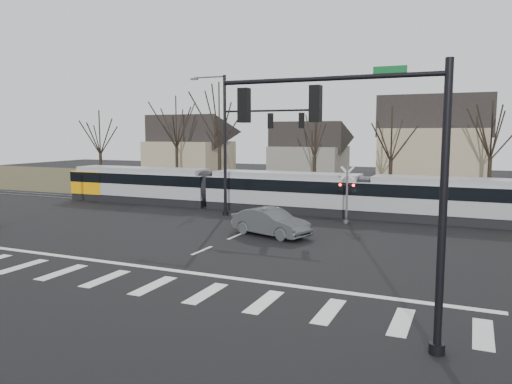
% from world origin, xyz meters
% --- Properties ---
extents(ground, '(140.00, 140.00, 0.00)m').
position_xyz_m(ground, '(0.00, 0.00, 0.00)').
color(ground, black).
extents(grass_verge, '(140.00, 28.00, 0.01)m').
position_xyz_m(grass_verge, '(0.00, 32.00, 0.01)').
color(grass_verge, '#38331E').
rests_on(grass_verge, ground).
extents(crosswalk, '(27.00, 2.60, 0.01)m').
position_xyz_m(crosswalk, '(0.00, -4.00, 0.01)').
color(crosswalk, silver).
rests_on(crosswalk, ground).
extents(stop_line, '(28.00, 0.35, 0.01)m').
position_xyz_m(stop_line, '(0.00, -1.80, 0.01)').
color(stop_line, silver).
rests_on(stop_line, ground).
extents(lane_dashes, '(0.18, 30.00, 0.01)m').
position_xyz_m(lane_dashes, '(0.00, 16.00, 0.01)').
color(lane_dashes, silver).
rests_on(lane_dashes, ground).
extents(rail_pair, '(90.00, 1.52, 0.06)m').
position_xyz_m(rail_pair, '(0.00, 15.80, 0.03)').
color(rail_pair, '#59595E').
rests_on(rail_pair, ground).
extents(tram, '(39.95, 2.97, 3.03)m').
position_xyz_m(tram, '(-0.75, 16.00, 1.65)').
color(tram, gray).
rests_on(tram, ground).
extents(sedan, '(4.71, 6.00, 1.64)m').
position_xyz_m(sedan, '(1.85, 6.92, 0.82)').
color(sedan, '#424648').
rests_on(sedan, ground).
extents(signal_pole_near_right, '(6.72, 0.44, 8.00)m').
position_xyz_m(signal_pole_near_right, '(10.11, -6.00, 5.17)').
color(signal_pole_near_right, black).
rests_on(signal_pole_near_right, ground).
extents(signal_pole_far, '(9.28, 0.44, 10.20)m').
position_xyz_m(signal_pole_far, '(-2.41, 12.50, 5.70)').
color(signal_pole_far, black).
rests_on(signal_pole_far, ground).
extents(rail_crossing_signal, '(1.08, 0.36, 4.00)m').
position_xyz_m(rail_crossing_signal, '(5.00, 12.79, 1.89)').
color(rail_crossing_signal, '#59595B').
rests_on(rail_crossing_signal, ground).
extents(tree_row, '(59.20, 7.20, 10.00)m').
position_xyz_m(tree_row, '(2.00, 26.00, 5.00)').
color(tree_row, black).
rests_on(tree_row, ground).
extents(house_a, '(9.72, 8.64, 8.60)m').
position_xyz_m(house_a, '(-20.00, 34.00, 4.46)').
color(house_a, gray).
rests_on(house_a, ground).
extents(house_b, '(8.64, 7.56, 7.65)m').
position_xyz_m(house_b, '(-5.00, 36.00, 3.97)').
color(house_b, slate).
rests_on(house_b, ground).
extents(house_c, '(10.80, 8.64, 10.10)m').
position_xyz_m(house_c, '(9.00, 33.00, 5.23)').
color(house_c, gray).
rests_on(house_c, ground).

